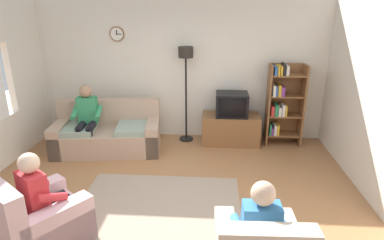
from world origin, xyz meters
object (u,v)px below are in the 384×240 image
Objects in this scene: person_in_right_armchair at (259,226)px; person_on_couch at (87,116)px; armchair_near_window at (39,222)px; tv at (232,104)px; tv_stand at (231,129)px; floor_lamp at (186,68)px; person_in_left_armchair at (43,194)px; couch at (108,134)px; bookshelf at (282,103)px.

person_on_couch is at bearing 134.34° from person_in_right_armchair.
tv is at bearing 53.40° from armchair_near_window.
floor_lamp is (-0.88, 0.10, 1.16)m from tv_stand.
person_in_left_armchair is 1.00× the size of person_in_right_armchair.
couch is 2.55m from armchair_near_window.
person_on_couch is at bearing 98.28° from armchair_near_window.
tv_stand is at bearing 12.29° from couch.
bookshelf is 1.41× the size of person_in_left_armchair.
tv_stand is 1.10m from bookshelf.
tv_stand is 0.70× the size of bookshelf.
person_in_right_armchair is at bearing -88.24° from tv.
tv reaches higher than tv_stand.
couch is at bearing 90.89° from armchair_near_window.
couch is 3.33m from bookshelf.
tv is 3.68m from person_in_left_armchair.
couch is at bearing -168.29° from tv.
person_in_left_armchair is at bearing 53.61° from armchair_near_window.
tv is at bearing 53.39° from person_in_left_armchair.
bookshelf is at bearing 44.02° from person_in_left_armchair.
person_on_couch is at bearing 99.78° from person_in_left_armchair.
person_in_left_armchair is at bearing -135.98° from bookshelf.
couch is 0.51m from person_on_couch.
person_in_right_armchair reaches higher than tv.
couch is 1.78× the size of person_in_right_armchair.
bookshelf is 4.39m from person_in_left_armchair.
tv is 3.80m from armchair_near_window.
tv reaches higher than couch.
floor_lamp is 3.45m from person_in_left_armchair.
tv_stand is at bearing 53.62° from armchair_near_window.
couch is 1.78× the size of person_in_left_armchair.
person_in_right_armchair reaches higher than tv_stand.
couch is 1.68× the size of armchair_near_window.
couch is at bearing 92.14° from person_in_left_armchair.
couch is 1.61× the size of person_on_couch.
floor_lamp is at bearing 66.87° from person_in_left_armchair.
person_on_couch is (-3.56, -0.68, -0.12)m from bookshelf.
floor_lamp is at bearing 66.53° from armchair_near_window.
person_in_right_armchair is (-0.86, -3.44, -0.21)m from bookshelf.
tv_stand is at bearing 90.00° from tv.
person_on_couch is at bearing -169.24° from bookshelf.
couch is at bearing -167.71° from tv_stand.
armchair_near_window is at bearing -81.72° from person_on_couch.
bookshelf is at bearing 76.06° from person_in_right_armchair.
tv is (0.00, -0.02, 0.51)m from tv_stand.
floor_lamp reaches higher than person_in_left_armchair.
person_on_couch is 1.11× the size of person_in_left_armchair.
bookshelf is (0.96, 0.09, 0.02)m from tv.
couch and armchair_near_window have the same top height.
floor_lamp is at bearing 172.01° from tv.
bookshelf reaches higher than couch.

